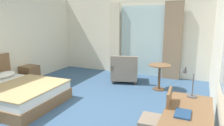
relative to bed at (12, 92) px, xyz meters
The scene contains 13 objects.
ground 1.63m from the bed, ahead, with size 5.98×7.61×0.10m, color #38567A.
wall_back 4.23m from the bed, 67.14° to the left, with size 5.58×0.12×2.71m, color silver.
balcony_glass_door 4.33m from the bed, 60.70° to the left, with size 1.58×0.02×2.39m, color silver.
curtain_panel_left 3.87m from the bed, 73.54° to the left, with size 0.37×0.10×2.50m, color beige.
curtain_panel_right 4.83m from the bed, 49.37° to the left, with size 0.57×0.10×2.50m, color #897056.
bed is the anchor object (origin of this frame).
nightstand 1.59m from the bed, 122.09° to the left, with size 0.46×0.46×0.53m.
writing_desk 3.92m from the bed, ahead, with size 0.62×1.33×0.73m.
desk_chair 3.51m from the bed, ahead, with size 0.45×0.44×0.94m.
desk_lamp 3.87m from the bed, ahead, with size 0.29×0.28×0.49m.
closed_book 3.89m from the bed, ahead, with size 0.20×0.29×0.02m, color navy.
armchair_by_window 3.20m from the bed, 55.43° to the left, with size 0.99×0.97×0.87m.
round_cafe_table 3.78m from the bed, 38.48° to the left, with size 0.60×0.60×0.71m.
Camera 1 is at (2.39, -3.35, 1.92)m, focal length 32.47 mm.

